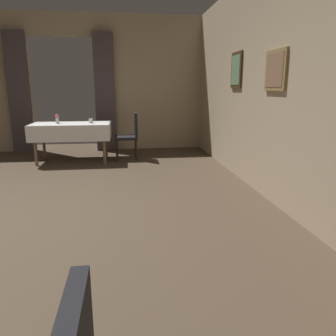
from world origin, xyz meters
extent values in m
plane|color=#4C3D2D|center=(0.00, 0.00, 0.00)|extent=(10.08, 10.08, 0.00)
cube|color=tan|center=(3.20, 0.00, 1.50)|extent=(0.12, 8.40, 3.00)
cube|color=#997F4C|center=(3.12, 0.20, 1.61)|extent=(0.03, 0.52, 0.48)
cube|color=#8C664C|center=(3.11, 0.20, 1.61)|extent=(0.01, 0.43, 0.39)
cube|color=#47331E|center=(3.12, 1.60, 1.68)|extent=(0.03, 0.45, 0.56)
cube|color=#668C66|center=(3.11, 1.60, 1.68)|extent=(0.01, 0.37, 0.46)
cube|color=tan|center=(1.95, 4.20, 1.50)|extent=(2.50, 0.12, 3.00)
cube|color=tan|center=(0.00, 4.20, 2.75)|extent=(1.40, 0.12, 0.50)
cube|color=#4C4247|center=(-0.92, 4.06, 1.29)|extent=(0.44, 0.14, 2.59)
cube|color=#4C4247|center=(0.92, 4.06, 1.29)|extent=(0.44, 0.14, 2.59)
cylinder|color=#7A604C|center=(-0.30, 2.58, 0.35)|extent=(0.06, 0.06, 0.71)
cylinder|color=#7A604C|center=(0.94, 2.58, 0.35)|extent=(0.06, 0.06, 0.71)
cylinder|color=#7A604C|center=(-0.30, 3.25, 0.35)|extent=(0.06, 0.06, 0.71)
cylinder|color=#7A604C|center=(0.94, 3.25, 0.35)|extent=(0.06, 0.06, 0.71)
cube|color=#7A604C|center=(0.32, 2.91, 0.72)|extent=(1.41, 0.83, 0.03)
cube|color=white|center=(0.32, 2.91, 0.74)|extent=(1.47, 0.89, 0.01)
cube|color=white|center=(0.32, 2.47, 0.60)|extent=(1.47, 0.02, 0.30)
cube|color=white|center=(0.32, 3.36, 0.60)|extent=(1.47, 0.02, 0.30)
cube|color=white|center=(-0.41, 2.91, 0.60)|extent=(0.02, 0.89, 0.30)
cube|color=white|center=(1.05, 2.91, 0.60)|extent=(0.02, 0.89, 0.30)
cylinder|color=black|center=(1.17, 2.81, 0.21)|extent=(0.04, 0.04, 0.42)
cylinder|color=black|center=(1.17, 3.19, 0.21)|extent=(0.04, 0.04, 0.42)
cylinder|color=black|center=(1.55, 2.81, 0.21)|extent=(0.04, 0.04, 0.42)
cylinder|color=black|center=(1.55, 3.19, 0.21)|extent=(0.04, 0.04, 0.42)
cube|color=black|center=(1.36, 3.00, 0.43)|extent=(0.44, 0.44, 0.06)
cube|color=black|center=(1.56, 3.00, 0.69)|extent=(0.05, 0.42, 0.48)
cylinder|color=silver|center=(0.07, 2.87, 0.80)|extent=(0.06, 0.06, 0.11)
sphere|color=#D84C8C|center=(0.07, 2.87, 0.89)|extent=(0.07, 0.07, 0.07)
cylinder|color=silver|center=(0.70, 2.86, 0.79)|extent=(0.08, 0.08, 0.09)
camera|label=1|loc=(1.33, -3.63, 1.39)|focal=35.10mm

